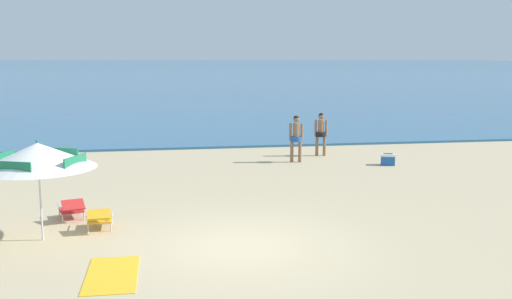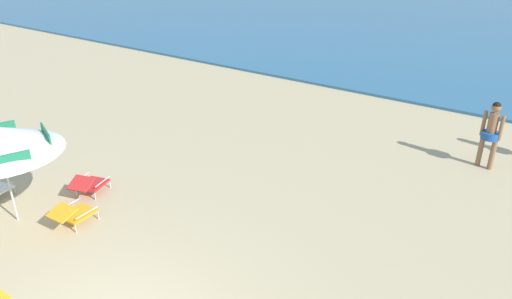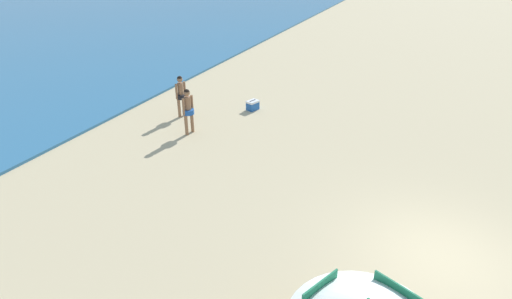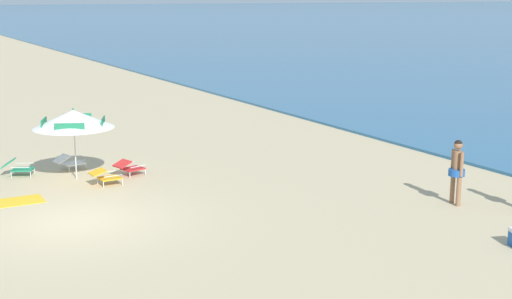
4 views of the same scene
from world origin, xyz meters
name	(u,v)px [view 3 (image 3 of 4)]	position (x,y,z in m)	size (l,w,h in m)	color
ground_plane	(443,259)	(0.00, 0.00, 0.00)	(800.00, 800.00, 0.00)	tan
person_standing_near_shore	(181,93)	(4.60, 10.27, 0.98)	(0.48, 0.41, 1.69)	#8C6042
person_standing_beside	(188,108)	(3.32, 9.09, 1.00)	(0.50, 0.42, 1.72)	#8C6042
cooler_box	(253,105)	(6.44, 7.98, 0.20)	(0.58, 0.49, 0.43)	#1E56A8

